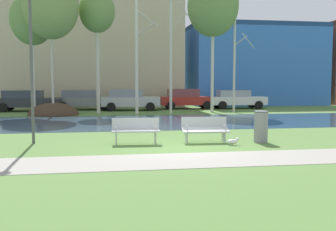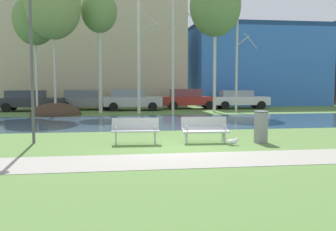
# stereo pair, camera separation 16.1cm
# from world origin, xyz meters

# --- Properties ---
(ground_plane) EXTENTS (120.00, 120.00, 0.00)m
(ground_plane) POSITION_xyz_m (0.00, 10.00, 0.00)
(ground_plane) COLOR #517538
(paved_path_strip) EXTENTS (60.00, 2.10, 0.01)m
(paved_path_strip) POSITION_xyz_m (0.00, -1.93, 0.01)
(paved_path_strip) COLOR gray
(paved_path_strip) RESTS_ON ground
(river_band) EXTENTS (80.00, 7.92, 0.01)m
(river_band) POSITION_xyz_m (0.00, 8.56, 0.00)
(river_band) COLOR #2D475B
(river_band) RESTS_ON ground
(soil_mound) EXTENTS (3.17, 2.65, 1.58)m
(soil_mound) POSITION_xyz_m (-5.39, 13.76, 0.00)
(soil_mound) COLOR #423021
(soil_mound) RESTS_ON ground
(bench_left) EXTENTS (1.63, 0.65, 0.87)m
(bench_left) POSITION_xyz_m (-1.20, 1.12, 0.47)
(bench_left) COLOR #B2B5B7
(bench_left) RESTS_ON ground
(bench_right) EXTENTS (1.63, 0.64, 0.87)m
(bench_right) POSITION_xyz_m (1.21, 1.12, 0.47)
(bench_right) COLOR #B2B5B7
(bench_right) RESTS_ON ground
(trash_bin) EXTENTS (0.50, 0.50, 1.10)m
(trash_bin) POSITION_xyz_m (3.10, 0.76, 0.57)
(trash_bin) COLOR gray
(trash_bin) RESTS_ON ground
(seagull) EXTENTS (0.43, 0.16, 0.26)m
(seagull) POSITION_xyz_m (1.97, 0.34, 0.13)
(seagull) COLOR white
(seagull) RESTS_ON ground
(streetlamp) EXTENTS (0.32, 0.32, 5.40)m
(streetlamp) POSITION_xyz_m (-4.63, 1.82, 3.60)
(streetlamp) COLOR #4C4C51
(streetlamp) RESTS_ON ground
(birch_far_left) EXTENTS (2.79, 2.79, 7.84)m
(birch_far_left) POSITION_xyz_m (-6.68, 14.66, 6.10)
(birch_far_left) COLOR beige
(birch_far_left) RESTS_ON ground
(birch_left) EXTENTS (3.40, 3.40, 8.79)m
(birch_left) POSITION_xyz_m (-5.37, 13.45, 6.74)
(birch_left) COLOR #BCB7A8
(birch_left) RESTS_ON ground
(birch_center_left) EXTENTS (2.35, 2.35, 8.64)m
(birch_center_left) POSITION_xyz_m (-2.60, 14.84, 6.66)
(birch_center_left) COLOR beige
(birch_center_left) RESTS_ON ground
(birch_center) EXTENTS (1.48, 2.54, 7.72)m
(birch_center) POSITION_xyz_m (-0.08, 13.66, 3.97)
(birch_center) COLOR beige
(birch_center) RESTS_ON ground
(birch_center_right) EXTENTS (1.26, 2.20, 8.54)m
(birch_center_right) POSITION_xyz_m (2.14, 13.56, 4.37)
(birch_center_right) COLOR beige
(birch_center_right) RESTS_ON ground
(birch_right) EXTENTS (3.50, 3.50, 9.38)m
(birch_right) POSITION_xyz_m (5.20, 14.60, 7.26)
(birch_right) COLOR beige
(birch_right) RESTS_ON ground
(birch_far_right) EXTENTS (1.50, 2.28, 6.74)m
(birch_far_right) POSITION_xyz_m (6.70, 14.25, 3.45)
(birch_far_right) COLOR beige
(birch_far_right) RESTS_ON ground
(parked_van_nearest_dark) EXTENTS (4.75, 2.12, 1.50)m
(parked_van_nearest_dark) POSITION_xyz_m (-7.68, 17.61, 0.79)
(parked_van_nearest_dark) COLOR #282B30
(parked_van_nearest_dark) RESTS_ON ground
(parked_sedan_second_grey) EXTENTS (4.53, 2.18, 1.49)m
(parked_sedan_second_grey) POSITION_xyz_m (-3.77, 18.43, 0.78)
(parked_sedan_second_grey) COLOR slate
(parked_sedan_second_grey) RESTS_ON ground
(parked_hatch_third_silver) EXTENTS (4.33, 2.17, 1.56)m
(parked_hatch_third_silver) POSITION_xyz_m (-0.38, 17.28, 0.81)
(parked_hatch_third_silver) COLOR #B2B5BC
(parked_hatch_third_silver) RESTS_ON ground
(parked_wagon_fourth_red) EXTENTS (4.30, 2.10, 1.55)m
(parked_wagon_fourth_red) POSITION_xyz_m (4.12, 18.29, 0.81)
(parked_wagon_fourth_red) COLOR maroon
(parked_wagon_fourth_red) RESTS_ON ground
(parked_suv_fifth_white) EXTENTS (4.42, 2.13, 1.45)m
(parked_suv_fifth_white) POSITION_xyz_m (8.12, 17.96, 0.77)
(parked_suv_fifth_white) COLOR silver
(parked_suv_fifth_white) RESTS_ON ground
(building_beige_block) EXTENTS (17.76, 6.26, 9.33)m
(building_beige_block) POSITION_xyz_m (-4.40, 23.57, 4.67)
(building_beige_block) COLOR #BCAD8E
(building_beige_block) RESTS_ON ground
(building_blue_store) EXTENTS (12.05, 6.96, 7.34)m
(building_blue_store) POSITION_xyz_m (11.69, 23.90, 3.67)
(building_blue_store) COLOR #3870C6
(building_blue_store) RESTS_ON ground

